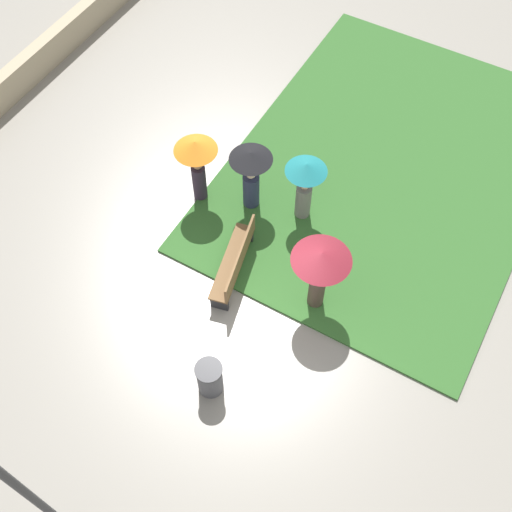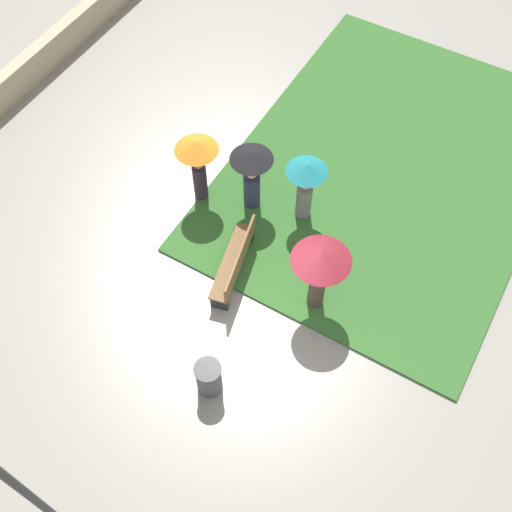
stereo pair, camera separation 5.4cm
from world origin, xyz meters
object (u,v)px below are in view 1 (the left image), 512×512
(crowd_person_black, at_px, (251,172))
(park_bench, at_px, (235,262))
(crowd_person_orange, at_px, (197,158))
(lamp_post, at_px, (14,483))
(crowd_person_teal, at_px, (305,182))
(crowd_person_maroon, at_px, (320,266))
(trash_bin, at_px, (210,378))

(crowd_person_black, bearing_deg, park_bench, -147.04)
(crowd_person_orange, bearing_deg, lamp_post, -126.96)
(crowd_person_teal, distance_m, crowd_person_maroon, 2.30)
(trash_bin, relative_size, crowd_person_teal, 0.49)
(crowd_person_maroon, bearing_deg, park_bench, 156.82)
(park_bench, bearing_deg, crowd_person_orange, -141.48)
(lamp_post, distance_m, crowd_person_orange, 7.63)
(lamp_post, height_order, crowd_person_maroon, lamp_post)
(trash_bin, xyz_separation_m, crowd_person_teal, (-4.54, -0.40, 0.72))
(crowd_person_orange, relative_size, crowd_person_maroon, 0.98)
(crowd_person_orange, bearing_deg, crowd_person_teal, -34.67)
(lamp_post, bearing_deg, crowd_person_black, -173.96)
(crowd_person_black, height_order, crowd_person_teal, crowd_person_black)
(park_bench, bearing_deg, crowd_person_black, -173.13)
(trash_bin, bearing_deg, lamp_post, -12.53)
(trash_bin, bearing_deg, crowd_person_black, -159.91)
(crowd_person_black, bearing_deg, crowd_person_orange, 122.32)
(crowd_person_orange, height_order, crowd_person_teal, crowd_person_orange)
(crowd_person_teal, bearing_deg, crowd_person_orange, 41.18)
(trash_bin, bearing_deg, crowd_person_teal, -175.02)
(park_bench, bearing_deg, crowd_person_teal, 153.50)
(crowd_person_black, xyz_separation_m, crowd_person_orange, (0.40, -1.12, 0.20))
(trash_bin, distance_m, crowd_person_orange, 4.76)
(lamp_post, relative_size, crowd_person_maroon, 2.57)
(crowd_person_maroon, bearing_deg, crowd_person_teal, 94.31)
(crowd_person_black, relative_size, crowd_person_maroon, 0.92)
(park_bench, relative_size, trash_bin, 2.37)
(park_bench, relative_size, lamp_post, 0.42)
(lamp_post, height_order, trash_bin, lamp_post)
(lamp_post, relative_size, crowd_person_teal, 2.80)
(crowd_person_black, relative_size, crowd_person_teal, 1.01)
(park_bench, distance_m, crowd_person_black, 2.02)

